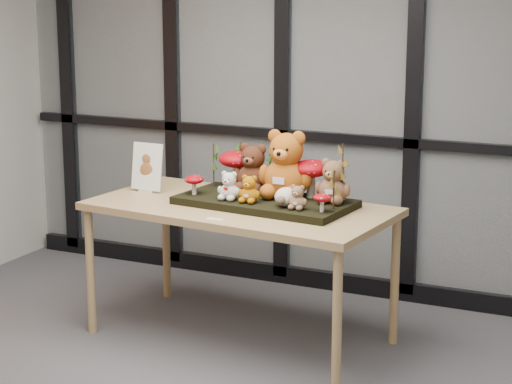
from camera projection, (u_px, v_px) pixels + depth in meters
The scene contains 22 objects.
room_shell at pixel (142, 75), 3.74m from camera, with size 5.00×5.00×5.00m.
glass_partition at pixel (346, 82), 5.98m from camera, with size 4.90×0.06×2.78m.
display_table at pixel (240, 216), 5.30m from camera, with size 1.79×1.02×0.80m.
diorama_tray at pixel (265, 202), 5.27m from camera, with size 0.99×0.49×0.04m, color black.
bear_pooh_yellow at pixel (287, 161), 5.25m from camera, with size 0.33×0.29×0.43m, color #B05915, non-canonical shape.
bear_brown_medium at pixel (253, 165), 5.41m from camera, with size 0.24×0.22×0.31m, color #462112, non-canonical shape.
bear_tan_back at pixel (334, 179), 5.14m from camera, with size 0.21×0.19×0.27m, color brown, non-canonical shape.
bear_small_yellow at pixel (250, 187), 5.15m from camera, with size 0.13×0.12×0.17m, color #B16708, non-canonical shape.
bear_white_bow at pixel (229, 184), 5.22m from camera, with size 0.14×0.12×0.18m, color silver, non-canonical shape.
bear_beige_small at pixel (298, 196), 5.00m from camera, with size 0.11×0.10×0.15m, color #8A6648, non-canonical shape.
plush_cream_hedgehog at pixel (285, 196), 5.07m from camera, with size 0.09×0.08×0.12m, color white, non-canonical shape.
mushroom_back_left at pixel (237, 167), 5.53m from camera, with size 0.22×0.22×0.24m, color #91040B, non-canonical shape.
mushroom_back_right at pixel (311, 177), 5.27m from camera, with size 0.22×0.22×0.24m, color #91040B, non-canonical shape.
mushroom_front_left at pixel (194, 184), 5.36m from camera, with size 0.11×0.11×0.12m, color #91040B, non-canonical shape.
mushroom_front_right at pixel (322, 202), 4.95m from camera, with size 0.10×0.10×0.11m, color #91040B, non-canonical shape.
sprig_green_far_left at pixel (214, 165), 5.56m from camera, with size 0.05×0.05×0.26m, color #15390D, non-canonical shape.
sprig_green_mid_left at pixel (241, 165), 5.53m from camera, with size 0.05×0.05×0.28m, color #15390D, non-canonical shape.
sprig_dry_far_right at pixel (342, 174), 5.11m from camera, with size 0.05×0.05×0.34m, color brown, non-canonical shape.
sprig_dry_mid_right at pixel (334, 190), 5.01m from camera, with size 0.05×0.05×0.21m, color brown, non-canonical shape.
sprig_green_centre at pixel (270, 172), 5.44m from camera, with size 0.05×0.05×0.22m, color #15390D, non-canonical shape.
sign_holder at pixel (147, 169), 5.61m from camera, with size 0.21×0.06×0.30m.
label_card at pixel (215, 219), 4.97m from camera, with size 0.10×0.03×0.00m, color white.
Camera 1 is at (2.00, -3.21, 2.05)m, focal length 65.00 mm.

